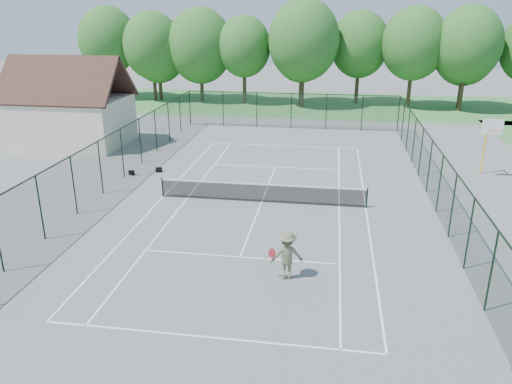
% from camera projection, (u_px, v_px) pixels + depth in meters
% --- Properties ---
extents(ground, '(140.00, 140.00, 0.00)m').
position_uv_depth(ground, '(262.00, 202.00, 26.74)').
color(ground, slate).
rests_on(ground, ground).
extents(grass_far, '(80.00, 16.00, 0.01)m').
position_uv_depth(grass_far, '(300.00, 104.00, 54.58)').
color(grass_far, '#40823D').
rests_on(grass_far, ground).
extents(court_lines, '(11.05, 23.85, 0.01)m').
position_uv_depth(court_lines, '(262.00, 202.00, 26.73)').
color(court_lines, white).
rests_on(court_lines, ground).
extents(tennis_net, '(11.08, 0.08, 1.10)m').
position_uv_depth(tennis_net, '(262.00, 192.00, 26.54)').
color(tennis_net, black).
rests_on(tennis_net, ground).
extents(fence_enclosure, '(18.05, 36.05, 3.02)m').
position_uv_depth(fence_enclosure, '(262.00, 174.00, 26.20)').
color(fence_enclosure, '#1D3B26').
rests_on(fence_enclosure, ground).
extents(utility_building, '(8.60, 6.27, 6.63)m').
position_uv_depth(utility_building, '(69.00, 103.00, 37.22)').
color(utility_building, beige).
rests_on(utility_building, ground).
extents(tree_line_far, '(39.40, 6.40, 9.70)m').
position_uv_depth(tree_line_far, '(302.00, 47.00, 52.52)').
color(tree_line_far, '#3F321E').
rests_on(tree_line_far, ground).
extents(basketball_goal, '(1.20, 1.43, 3.65)m').
position_uv_depth(basketball_goal, '(489.00, 136.00, 30.02)').
color(basketball_goal, yellow).
rests_on(basketball_goal, ground).
extents(sports_bag_a, '(0.39, 0.31, 0.28)m').
position_uv_depth(sports_bag_a, '(131.00, 173.00, 31.12)').
color(sports_bag_a, black).
rests_on(sports_bag_a, ground).
extents(sports_bag_b, '(0.43, 0.31, 0.30)m').
position_uv_depth(sports_bag_b, '(159.00, 170.00, 31.62)').
color(sports_bag_b, black).
rests_on(sports_bag_b, ground).
extents(tennis_player, '(1.76, 0.98, 1.95)m').
position_uv_depth(tennis_player, '(287.00, 255.00, 18.86)').
color(tennis_player, '#65684C').
rests_on(tennis_player, ground).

